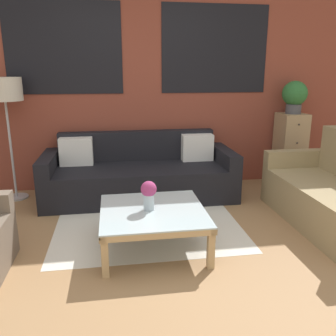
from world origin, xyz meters
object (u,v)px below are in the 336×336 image
Objects in this scene: couch_dark at (140,175)px; flower_vase at (149,193)px; drawer_cabinet at (290,149)px; potted_plant at (295,95)px; coffee_table at (153,215)px; floor_lamp at (4,94)px.

flower_vase is at bearing -91.04° from couch_dark.
potted_plant is (-0.00, 0.00, 0.73)m from drawer_cabinet.
potted_plant reaches higher than coffee_table.
coffee_table is (0.01, -1.37, 0.04)m from couch_dark.
drawer_cabinet reaches higher than coffee_table.
coffee_table is 2.38m from floor_lamp.
coffee_table is 0.21m from flower_vase.
drawer_cabinet is (2.09, 0.23, 0.21)m from couch_dark.
couch_dark is 1.39m from flower_vase.
potted_plant reaches higher than drawer_cabinet.
coffee_table is 0.62× the size of floor_lamp.
floor_lamp is (-1.53, 0.17, 1.00)m from couch_dark.
drawer_cabinet is 3.75× the size of flower_vase.
drawer_cabinet is at bearing 37.40° from coffee_table.
flower_vase is at bearing -177.74° from coffee_table.
floor_lamp is 2.28m from flower_vase.
couch_dark is 2.12m from drawer_cabinet.
couch_dark is at bearing -173.86° from drawer_cabinet.
potted_plant is 2.74m from flower_vase.
drawer_cabinet is at bearing -90.00° from potted_plant.
drawer_cabinet is 2.27× the size of potted_plant.
couch_dark is 8.88× the size of flower_vase.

